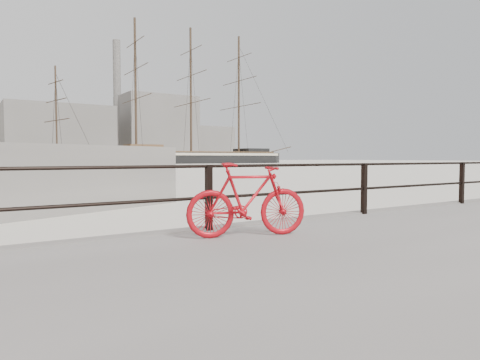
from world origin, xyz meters
TOP-DOWN VIEW (x-y plane):
  - ground at (0.00, 0.00)m, footprint 400.00×400.00m
  - guardrail at (0.00, -0.15)m, footprint 28.00×0.10m
  - bicycle at (-3.30, -0.91)m, footprint 1.72×0.77m
  - snow_mounds at (0.53, -2.04)m, footprint 19.28×3.12m
  - barque_black at (42.08, 90.88)m, footprint 62.64×21.33m
  - schooner_mid at (2.37, 75.89)m, footprint 27.47×15.93m
  - industrial_west at (20.00, 140.00)m, footprint 32.00×18.00m
  - industrial_mid at (55.00, 145.00)m, footprint 26.00×20.00m
  - industrial_east at (78.00, 150.00)m, footprint 20.00×16.00m
  - smokestack at (42.00, 150.00)m, footprint 2.80×2.80m

SIDE VIEW (x-z plane):
  - ground at x=0.00m, z-range 0.00..0.00m
  - barque_black at x=42.08m, z-range -17.56..17.56m
  - schooner_mid at x=2.37m, z-range -9.42..9.42m
  - snow_mounds at x=0.53m, z-range 0.33..0.66m
  - guardrail at x=0.00m, z-range 0.35..1.35m
  - bicycle at x=-3.30m, z-range 0.35..1.39m
  - industrial_east at x=78.00m, z-range 0.00..14.00m
  - industrial_west at x=20.00m, z-range 0.00..18.00m
  - industrial_mid at x=55.00m, z-range 0.00..24.00m
  - smokestack at x=42.00m, z-range 0.00..44.00m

